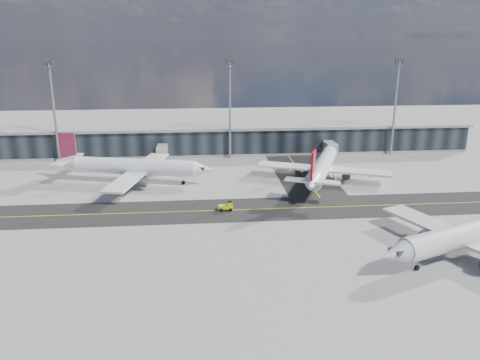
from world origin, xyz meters
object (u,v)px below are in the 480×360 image
at_px(airliner_redtail, 322,167).
at_px(service_van, 323,165).
at_px(airliner_af, 133,167).
at_px(baggage_tug, 227,206).
at_px(airliner_near, 474,233).

bearing_deg(airliner_redtail, service_van, 96.65).
relative_size(airliner_af, baggage_tug, 13.15).
bearing_deg(baggage_tug, airliner_near, 60.83).
xyz_separation_m(airliner_af, service_van, (50.93, 9.17, -3.33)).
height_order(airliner_near, service_van, airliner_near).
height_order(airliner_af, airliner_near, airliner_af).
xyz_separation_m(baggage_tug, service_van, (28.65, 31.07, -0.27)).
bearing_deg(airliner_af, airliner_redtail, 98.68).
relative_size(airliner_redtail, baggage_tug, 12.31).
bearing_deg(airliner_af, airliner_near, 66.53).
bearing_deg(service_van, baggage_tug, -142.67).
bearing_deg(airliner_redtail, baggage_tug, -121.84).
distance_m(baggage_tug, service_van, 42.26).
distance_m(airliner_redtail, baggage_tug, 31.03).
xyz_separation_m(airliner_redtail, service_van, (3.63, 12.96, -3.20)).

